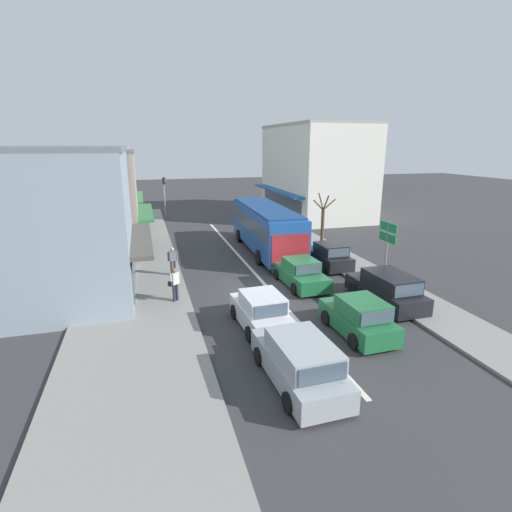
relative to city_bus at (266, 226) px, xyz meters
name	(u,v)px	position (x,y,z in m)	size (l,w,h in m)	color
ground_plane	(268,288)	(-2.07, -7.15, -1.88)	(140.00, 140.00, 0.00)	#353538
lane_centre_line	(249,267)	(-2.07, -3.15, -1.88)	(0.20, 28.00, 0.01)	silver
sidewalk_left	(135,265)	(-8.87, -1.15, -1.81)	(5.20, 44.00, 0.14)	gray
kerb_right	(326,251)	(4.13, -1.15, -1.82)	(2.80, 44.00, 0.12)	gray
shopfront_corner_near	(55,225)	(-12.25, -5.44, 1.75)	(7.93, 8.34, 7.28)	#84939E
shopfront_mid_block	(80,203)	(-12.24, 3.08, 1.63)	(8.60, 7.93, 7.02)	gray
shopfront_far_end	(93,189)	(-12.24, 11.75, 1.63)	(7.43, 8.74, 7.03)	silver
building_right_far	(315,171)	(9.42, 13.09, 2.77)	(8.42, 13.86, 9.31)	silver
city_bus	(266,226)	(0.00, 0.00, 0.00)	(3.01, 10.94, 3.23)	#1E4C99
hatchback_adjacent_lane_lead	(261,311)	(-3.77, -11.49, -1.17)	(1.94, 3.77, 1.54)	silver
sedan_queue_far_back	(300,273)	(-0.26, -7.12, -1.22)	(2.01, 4.26, 1.47)	#1E6638
hatchback_queue_gap_filler	(359,318)	(-0.18, -13.16, -1.17)	(1.90, 3.74, 1.54)	#1E6638
wagon_adjacent_lane_trail	(300,362)	(-3.74, -15.69, -1.14)	(2.04, 4.55, 1.58)	#9EA3A8
parked_wagon_kerb_front	(387,289)	(2.69, -10.71, -1.14)	(2.02, 4.54, 1.58)	black
parked_hatchback_kerb_second	(329,256)	(2.67, -4.57, -1.17)	(1.88, 3.73, 1.54)	black
traffic_light_downstreet	(164,191)	(-5.99, 14.84, 0.97)	(0.33, 0.24, 4.20)	gray
directional_road_sign	(388,238)	(3.84, -8.76, 0.82)	(0.10, 1.40, 3.60)	gray
street_tree_right	(323,223)	(4.27, -0.13, -0.03)	(1.75, 1.69, 3.95)	brown
pedestrian_with_handbag_near	(175,282)	(-6.96, -7.92, -0.81)	(0.58, 0.53, 1.63)	#232838
pedestrian_browsing_midblock	(173,259)	(-6.74, -3.91, -0.81)	(0.57, 0.26, 1.63)	#333338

